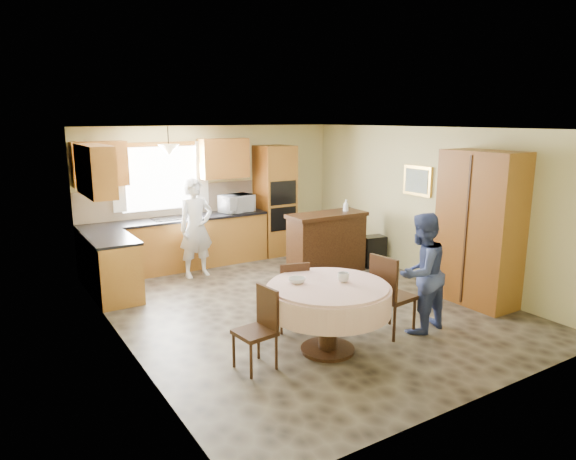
# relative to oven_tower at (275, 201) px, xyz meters

# --- Properties ---
(floor) EXTENTS (5.00, 6.00, 0.01)m
(floor) POSITION_rel_oven_tower_xyz_m (-1.15, -2.69, -1.06)
(floor) COLOR brown
(floor) RESTS_ON ground
(ceiling) EXTENTS (5.00, 6.00, 0.01)m
(ceiling) POSITION_rel_oven_tower_xyz_m (-1.15, -2.69, 1.44)
(ceiling) COLOR white
(ceiling) RESTS_ON wall_back
(wall_back) EXTENTS (5.00, 0.02, 2.50)m
(wall_back) POSITION_rel_oven_tower_xyz_m (-1.15, 0.31, 0.19)
(wall_back) COLOR #CBC382
(wall_back) RESTS_ON floor
(wall_front) EXTENTS (5.00, 0.02, 2.50)m
(wall_front) POSITION_rel_oven_tower_xyz_m (-1.15, -5.69, 0.19)
(wall_front) COLOR #CBC382
(wall_front) RESTS_ON floor
(wall_left) EXTENTS (0.02, 6.00, 2.50)m
(wall_left) POSITION_rel_oven_tower_xyz_m (-3.65, -2.69, 0.19)
(wall_left) COLOR #CBC382
(wall_left) RESTS_ON floor
(wall_right) EXTENTS (0.02, 6.00, 2.50)m
(wall_right) POSITION_rel_oven_tower_xyz_m (1.35, -2.69, 0.19)
(wall_right) COLOR #CBC382
(wall_right) RESTS_ON floor
(window) EXTENTS (1.40, 0.03, 1.10)m
(window) POSITION_rel_oven_tower_xyz_m (-2.15, 0.29, 0.54)
(window) COLOR white
(window) RESTS_ON wall_back
(curtain_left) EXTENTS (0.22, 0.02, 1.15)m
(curtain_left) POSITION_rel_oven_tower_xyz_m (-2.90, 0.24, 0.59)
(curtain_left) COLOR white
(curtain_left) RESTS_ON wall_back
(curtain_right) EXTENTS (0.22, 0.02, 1.15)m
(curtain_right) POSITION_rel_oven_tower_xyz_m (-1.40, 0.24, 0.59)
(curtain_right) COLOR white
(curtain_right) RESTS_ON wall_back
(base_cab_back) EXTENTS (3.30, 0.60, 0.88)m
(base_cab_back) POSITION_rel_oven_tower_xyz_m (-2.00, 0.01, -0.62)
(base_cab_back) COLOR #B37E2F
(base_cab_back) RESTS_ON floor
(counter_back) EXTENTS (3.30, 0.64, 0.04)m
(counter_back) POSITION_rel_oven_tower_xyz_m (-2.00, 0.01, -0.16)
(counter_back) COLOR black
(counter_back) RESTS_ON base_cab_back
(base_cab_left) EXTENTS (0.60, 1.20, 0.88)m
(base_cab_left) POSITION_rel_oven_tower_xyz_m (-3.35, -0.89, -0.62)
(base_cab_left) COLOR #B37E2F
(base_cab_left) RESTS_ON floor
(counter_left) EXTENTS (0.64, 1.20, 0.04)m
(counter_left) POSITION_rel_oven_tower_xyz_m (-3.35, -0.89, -0.16)
(counter_left) COLOR black
(counter_left) RESTS_ON base_cab_left
(backsplash) EXTENTS (3.30, 0.02, 0.55)m
(backsplash) POSITION_rel_oven_tower_xyz_m (-2.00, 0.30, 0.12)
(backsplash) COLOR beige
(backsplash) RESTS_ON wall_back
(wall_cab_left) EXTENTS (0.85, 0.33, 0.72)m
(wall_cab_left) POSITION_rel_oven_tower_xyz_m (-3.20, 0.15, 0.85)
(wall_cab_left) COLOR #C48631
(wall_cab_left) RESTS_ON wall_back
(wall_cab_right) EXTENTS (0.90, 0.33, 0.72)m
(wall_cab_right) POSITION_rel_oven_tower_xyz_m (-1.00, 0.15, 0.85)
(wall_cab_right) COLOR #C48631
(wall_cab_right) RESTS_ON wall_back
(wall_cab_side) EXTENTS (0.33, 1.20, 0.72)m
(wall_cab_side) POSITION_rel_oven_tower_xyz_m (-3.48, -0.89, 0.85)
(wall_cab_side) COLOR #C48631
(wall_cab_side) RESTS_ON wall_left
(oven_tower) EXTENTS (0.66, 0.62, 2.12)m
(oven_tower) POSITION_rel_oven_tower_xyz_m (0.00, 0.00, 0.00)
(oven_tower) COLOR #B37E2F
(oven_tower) RESTS_ON floor
(oven_upper) EXTENTS (0.56, 0.01, 0.45)m
(oven_upper) POSITION_rel_oven_tower_xyz_m (0.00, -0.31, 0.19)
(oven_upper) COLOR black
(oven_upper) RESTS_ON oven_tower
(oven_lower) EXTENTS (0.56, 0.01, 0.45)m
(oven_lower) POSITION_rel_oven_tower_xyz_m (0.00, -0.31, -0.31)
(oven_lower) COLOR black
(oven_lower) RESTS_ON oven_tower
(pendant) EXTENTS (0.36, 0.36, 0.18)m
(pendant) POSITION_rel_oven_tower_xyz_m (-2.15, -0.19, 1.06)
(pendant) COLOR beige
(pendant) RESTS_ON ceiling
(sideboard) EXTENTS (1.39, 0.59, 0.98)m
(sideboard) POSITION_rel_oven_tower_xyz_m (0.10, -1.58, -0.57)
(sideboard) COLOR #3C2210
(sideboard) RESTS_ON floor
(space_heater) EXTENTS (0.45, 0.36, 0.56)m
(space_heater) POSITION_rel_oven_tower_xyz_m (1.05, -1.71, -0.78)
(space_heater) COLOR black
(space_heater) RESTS_ON floor
(cupboard) EXTENTS (0.58, 1.15, 2.20)m
(cupboard) POSITION_rel_oven_tower_xyz_m (1.07, -3.91, 0.04)
(cupboard) COLOR #B37E2F
(cupboard) RESTS_ON floor
(dining_table) EXTENTS (1.41, 1.41, 0.81)m
(dining_table) POSITION_rel_oven_tower_xyz_m (-1.71, -4.09, -0.43)
(dining_table) COLOR #3C2210
(dining_table) RESTS_ON floor
(chair_left) EXTENTS (0.42, 0.42, 0.88)m
(chair_left) POSITION_rel_oven_tower_xyz_m (-2.55, -4.00, -0.57)
(chair_left) COLOR #3C2210
(chair_left) RESTS_ON floor
(chair_back) EXTENTS (0.49, 0.49, 0.90)m
(chair_back) POSITION_rel_oven_tower_xyz_m (-1.73, -3.36, -0.56)
(chair_back) COLOR #3C2210
(chair_back) RESTS_ON floor
(chair_right) EXTENTS (0.49, 0.49, 1.02)m
(chair_right) POSITION_rel_oven_tower_xyz_m (-0.81, -4.10, -0.50)
(chair_right) COLOR #3C2210
(chair_right) RESTS_ON floor
(framed_picture) EXTENTS (0.06, 0.60, 0.50)m
(framed_picture) POSITION_rel_oven_tower_xyz_m (1.32, -2.44, 0.55)
(framed_picture) COLOR gold
(framed_picture) RESTS_ON wall_right
(microwave) EXTENTS (0.65, 0.50, 0.33)m
(microwave) POSITION_rel_oven_tower_xyz_m (-0.85, -0.04, 0.02)
(microwave) COLOR silver
(microwave) RESTS_ON counter_back
(person_sink) EXTENTS (0.63, 0.44, 1.67)m
(person_sink) POSITION_rel_oven_tower_xyz_m (-1.88, -0.58, -0.23)
(person_sink) COLOR silver
(person_sink) RESTS_ON floor
(person_dining) EXTENTS (0.82, 0.68, 1.51)m
(person_dining) POSITION_rel_oven_tower_xyz_m (-0.39, -4.21, -0.30)
(person_dining) COLOR navy
(person_dining) RESTS_ON floor
(bowl_sideboard) EXTENTS (0.28, 0.28, 0.06)m
(bowl_sideboard) POSITION_rel_oven_tower_xyz_m (-0.26, -1.58, -0.05)
(bowl_sideboard) COLOR #B2B2B2
(bowl_sideboard) RESTS_ON sideboard
(bottle_sideboard) EXTENTS (0.10, 0.10, 0.27)m
(bottle_sideboard) POSITION_rel_oven_tower_xyz_m (0.50, -1.58, 0.06)
(bottle_sideboard) COLOR silver
(bottle_sideboard) RESTS_ON sideboard
(cup_table) EXTENTS (0.18, 0.18, 0.11)m
(cup_table) POSITION_rel_oven_tower_xyz_m (-1.52, -4.10, -0.20)
(cup_table) COLOR #B2B2B2
(cup_table) RESTS_ON dining_table
(bowl_table) EXTENTS (0.22, 0.22, 0.06)m
(bowl_table) POSITION_rel_oven_tower_xyz_m (-1.99, -3.85, -0.22)
(bowl_table) COLOR #B2B2B2
(bowl_table) RESTS_ON dining_table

